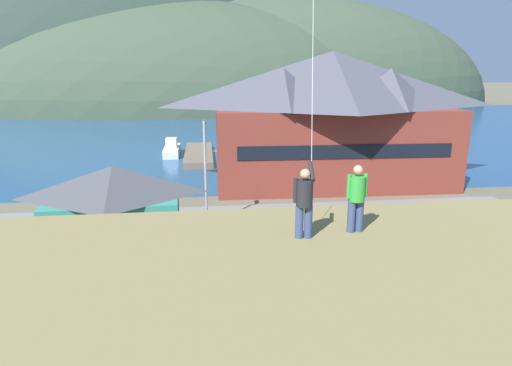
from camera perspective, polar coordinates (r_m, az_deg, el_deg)
ground_plane at (r=20.02m, az=3.54°, el=-16.07°), size 600.00×600.00×0.00m
parking_lot_pad at (r=24.37m, az=1.44°, el=-10.01°), size 40.00×20.00×0.10m
bay_water at (r=77.66m, az=-4.33°, el=7.07°), size 360.00×84.00×0.03m
far_hill_east_peak at (r=137.79m, az=-19.24°, el=9.60°), size 107.97×64.19×82.84m
far_hill_center_saddle at (r=129.80m, az=-9.62°, el=9.94°), size 127.84×75.68×56.37m
far_hill_far_shoulder at (r=134.23m, az=5.21°, el=10.23°), size 115.03×59.32×60.01m
harbor_lodge at (r=40.38m, az=9.72°, el=8.84°), size 22.03×12.26×11.71m
storage_shed_near_lot at (r=26.40m, az=-17.84°, el=-2.91°), size 7.97×5.78×4.95m
storage_shed_waterside at (r=38.90m, az=0.37°, el=3.37°), size 6.15×5.81×5.02m
wharf_dock at (r=52.59m, az=-7.45°, el=3.72°), size 3.20×13.21×0.70m
moored_boat_wharfside at (r=54.22m, az=-10.86°, el=4.30°), size 1.85×5.68×2.16m
parked_car_front_row_silver at (r=20.74m, az=-25.59°, el=-13.08°), size 4.28×2.21×1.82m
parked_car_corner_spot at (r=25.13m, az=-3.13°, el=-6.73°), size 4.27×2.18×1.82m
parked_car_mid_row_far at (r=21.10m, az=13.77°, el=-11.51°), size 4.24×2.14×1.82m
parked_car_mid_row_center at (r=28.65m, az=20.74°, el=-4.97°), size 4.20×2.06×1.82m
parking_light_pole at (r=28.14m, az=-6.60°, el=2.04°), size 0.24×0.78×6.97m
person_kite_flyer at (r=10.68m, az=6.29°, el=-2.30°), size 0.54×0.65×1.86m
person_companion at (r=11.30m, az=12.93°, el=-1.72°), size 0.55×0.40×1.74m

